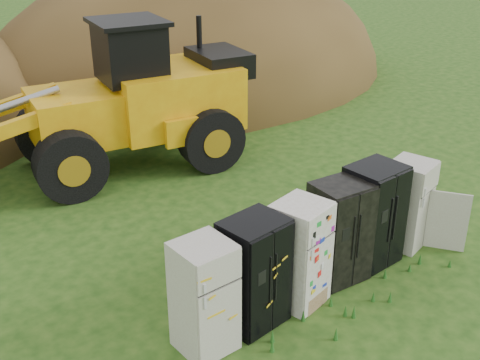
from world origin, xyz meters
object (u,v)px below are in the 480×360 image
at_px(fridge_black_side, 254,273).
at_px(fridge_dark_mid, 339,232).
at_px(fridge_open_door, 408,204).
at_px(fridge_black_right, 373,215).
at_px(fridge_leftmost, 204,297).
at_px(wheel_loader, 96,101).
at_px(fridge_sticker, 299,254).

distance_m(fridge_black_side, fridge_dark_mid, 2.01).
relative_size(fridge_black_side, fridge_open_door, 1.05).
relative_size(fridge_black_right, fridge_open_door, 1.11).
relative_size(fridge_leftmost, fridge_black_side, 0.98).
bearing_deg(fridge_dark_mid, wheel_loader, 105.23).
xyz_separation_m(fridge_black_side, fridge_black_right, (2.90, -0.01, 0.05)).
xyz_separation_m(fridge_leftmost, wheel_loader, (1.95, 7.00, 0.95)).
height_order(fridge_dark_mid, wheel_loader, wheel_loader).
distance_m(fridge_sticker, fridge_dark_mid, 1.05).
bearing_deg(fridge_sticker, fridge_black_right, -9.64).
bearing_deg(fridge_leftmost, fridge_black_side, -0.36).
relative_size(fridge_dark_mid, wheel_loader, 0.25).
height_order(fridge_sticker, fridge_dark_mid, fridge_dark_mid).
height_order(fridge_leftmost, fridge_dark_mid, fridge_dark_mid).
relative_size(fridge_black_right, wheel_loader, 0.26).
height_order(fridge_dark_mid, fridge_black_right, fridge_black_right).
relative_size(fridge_leftmost, fridge_black_right, 0.93).
relative_size(fridge_sticker, fridge_dark_mid, 0.99).
xyz_separation_m(fridge_sticker, fridge_dark_mid, (1.05, 0.06, 0.01)).
bearing_deg(fridge_open_door, fridge_black_right, 165.93).
xyz_separation_m(fridge_black_side, wheel_loader, (0.99, 7.02, 0.93)).
bearing_deg(fridge_leftmost, fridge_black_right, 0.04).
xyz_separation_m(fridge_black_side, fridge_dark_mid, (2.01, 0.01, 0.01)).
bearing_deg(fridge_sticker, wheel_loader, 78.89).
height_order(fridge_black_side, wheel_loader, wheel_loader).
bearing_deg(fridge_sticker, fridge_black_side, 165.94).
bearing_deg(wheel_loader, fridge_sticker, -78.78).
relative_size(fridge_dark_mid, fridge_black_right, 0.96).
bearing_deg(wheel_loader, fridge_black_right, -63.35).
height_order(fridge_sticker, fridge_open_door, fridge_sticker).
bearing_deg(fridge_black_side, fridge_dark_mid, -4.11).
relative_size(fridge_black_side, wheel_loader, 0.24).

